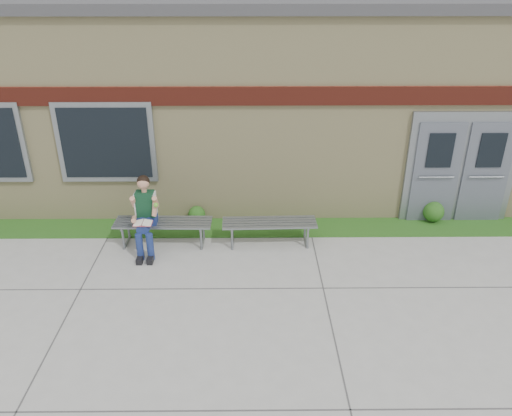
{
  "coord_description": "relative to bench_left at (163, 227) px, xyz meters",
  "views": [
    {
      "loc": [
        -0.17,
        -6.29,
        4.81
      ],
      "look_at": [
        -0.1,
        1.7,
        0.89
      ],
      "focal_mm": 35.0,
      "sensor_mm": 36.0,
      "label": 1
    }
  ],
  "objects": [
    {
      "name": "school_building",
      "position": [
        1.84,
        3.99,
        1.74
      ],
      "size": [
        16.2,
        6.22,
        4.2
      ],
      "color": "beige",
      "rests_on": "ground"
    },
    {
      "name": "ground",
      "position": [
        1.84,
        -2.0,
        -0.36
      ],
      "size": [
        80.0,
        80.0,
        0.0
      ],
      "primitive_type": "plane",
      "color": "#9E9E99",
      "rests_on": "ground"
    },
    {
      "name": "girl",
      "position": [
        -0.27,
        -0.22,
        0.38
      ],
      "size": [
        0.52,
        0.86,
        1.43
      ],
      "rotation": [
        0.0,
        0.0,
        0.01
      ],
      "color": "navy",
      "rests_on": "ground"
    },
    {
      "name": "shrub_east",
      "position": [
        5.41,
        0.85,
        -0.13
      ],
      "size": [
        0.43,
        0.43,
        0.43
      ],
      "primitive_type": "sphere",
      "color": "#134916",
      "rests_on": "grass_strip"
    },
    {
      "name": "shrub_mid",
      "position": [
        0.54,
        0.85,
        -0.17
      ],
      "size": [
        0.35,
        0.35,
        0.35
      ],
      "primitive_type": "sphere",
      "color": "#134916",
      "rests_on": "grass_strip"
    },
    {
      "name": "bench_right",
      "position": [
        2.0,
        0.0,
        -0.01
      ],
      "size": [
        1.78,
        0.54,
        0.46
      ],
      "rotation": [
        0.0,
        0.0,
        0.03
      ],
      "color": "slate",
      "rests_on": "ground"
    },
    {
      "name": "grass_strip",
      "position": [
        1.84,
        0.6,
        -0.35
      ],
      "size": [
        16.0,
        0.8,
        0.02
      ],
      "primitive_type": "cube",
      "color": "#134916",
      "rests_on": "ground"
    },
    {
      "name": "bench_left",
      "position": [
        0.0,
        0.0,
        0.0
      ],
      "size": [
        1.83,
        0.54,
        0.47
      ],
      "rotation": [
        0.0,
        0.0,
        -0.02
      ],
      "color": "slate",
      "rests_on": "ground"
    }
  ]
}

